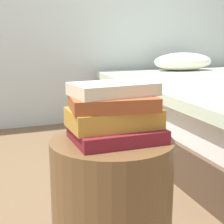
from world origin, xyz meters
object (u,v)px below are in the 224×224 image
Objects in this scene: book_ochre at (113,118)px; book_cream at (113,89)px; side_table at (112,204)px; book_rust at (112,103)px; book_maroon at (116,134)px.

book_cream is (0.00, 0.01, 0.09)m from book_ochre.
book_rust reaches higher than side_table.
book_maroon is at bearing -60.04° from book_ochre.
book_cream is (0.01, 0.02, 0.04)m from book_rust.
book_rust is at bearing -132.20° from book_ochre.
book_ochre is at bearing -119.49° from book_cream.
book_ochre is 1.08× the size of book_cream.
book_ochre is at bearing 24.10° from side_table.
book_rust is at bearing -112.51° from side_table.
book_cream reaches higher than book_maroon.
book_rust is 0.04m from book_cream.
book_maroon is 1.05× the size of book_rust.
book_rust reaches higher than book_ochre.
book_maroon reaches higher than side_table.
book_ochre reaches higher than side_table.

